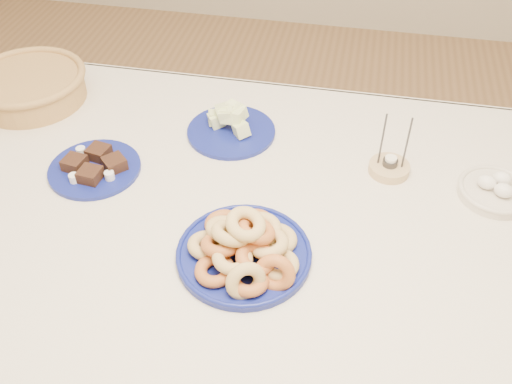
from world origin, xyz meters
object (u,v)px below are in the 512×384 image
(dining_table, at_px, (260,240))
(wicker_basket, at_px, (29,85))
(donut_platter, at_px, (245,249))
(melon_plate, at_px, (230,125))
(brownie_plate, at_px, (94,167))
(candle_holder, at_px, (389,167))
(egg_bowl, at_px, (495,190))

(dining_table, xyz_separation_m, wicker_basket, (-0.75, 0.33, 0.15))
(donut_platter, relative_size, wicker_basket, 0.98)
(donut_platter, relative_size, melon_plate, 1.40)
(melon_plate, xyz_separation_m, brownie_plate, (-0.30, -0.23, -0.01))
(candle_holder, bearing_deg, wicker_basket, 172.92)
(brownie_plate, distance_m, wicker_basket, 0.41)
(donut_platter, height_order, wicker_basket, donut_platter)
(candle_holder, bearing_deg, donut_platter, -129.69)
(egg_bowl, bearing_deg, melon_plate, 169.54)
(dining_table, xyz_separation_m, melon_plate, (-0.14, 0.28, 0.13))
(donut_platter, xyz_separation_m, egg_bowl, (0.55, 0.31, -0.02))
(wicker_basket, height_order, egg_bowl, wicker_basket)
(melon_plate, height_order, candle_holder, candle_holder)
(dining_table, relative_size, wicker_basket, 4.33)
(wicker_basket, height_order, candle_holder, candle_holder)
(donut_platter, height_order, melon_plate, donut_platter)
(donut_platter, bearing_deg, wicker_basket, 147.01)
(melon_plate, bearing_deg, brownie_plate, -142.82)
(wicker_basket, xyz_separation_m, candle_holder, (1.04, -0.13, -0.03))
(egg_bowl, bearing_deg, donut_platter, -150.04)
(brownie_plate, bearing_deg, candle_holder, 11.03)
(wicker_basket, bearing_deg, candle_holder, -7.08)
(brownie_plate, height_order, candle_holder, candle_holder)
(donut_platter, distance_m, brownie_plate, 0.48)
(dining_table, height_order, brownie_plate, brownie_plate)
(dining_table, distance_m, candle_holder, 0.37)
(candle_holder, distance_m, egg_bowl, 0.25)
(dining_table, relative_size, melon_plate, 6.20)
(candle_holder, xyz_separation_m, egg_bowl, (0.25, -0.04, 0.00))
(dining_table, distance_m, brownie_plate, 0.46)
(melon_plate, bearing_deg, donut_platter, -72.91)
(dining_table, height_order, wicker_basket, wicker_basket)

